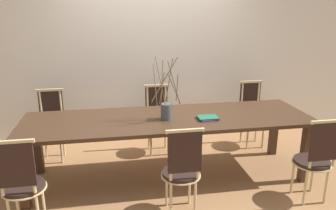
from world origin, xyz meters
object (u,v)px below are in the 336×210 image
at_px(chair_near_center, 315,158).
at_px(vase_centerpiece, 166,109).
at_px(chair_far_center, 252,112).
at_px(dining_table, 168,124).
at_px(book_stack, 208,118).

xyz_separation_m(chair_near_center, vase_centerpiece, (-1.42, 0.70, 0.37)).
bearing_deg(chair_far_center, chair_near_center, 90.42).
distance_m(chair_near_center, vase_centerpiece, 1.63).
relative_size(dining_table, chair_far_center, 3.50).
bearing_deg(book_stack, chair_near_center, -33.37).
xyz_separation_m(chair_far_center, book_stack, (-0.95, -0.90, 0.27)).
xyz_separation_m(chair_far_center, vase_centerpiece, (-1.41, -0.83, 0.37)).
relative_size(chair_far_center, book_stack, 4.15).
distance_m(chair_far_center, book_stack, 1.33).
height_order(dining_table, vase_centerpiece, vase_centerpiece).
bearing_deg(book_stack, chair_far_center, 43.41).
bearing_deg(chair_near_center, vase_centerpiece, 153.63).
xyz_separation_m(dining_table, chair_near_center, (1.39, -0.76, -0.18)).
bearing_deg(dining_table, book_stack, -17.12).
height_order(chair_far_center, book_stack, chair_far_center).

